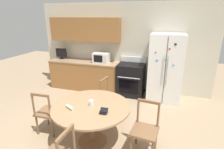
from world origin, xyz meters
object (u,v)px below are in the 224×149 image
at_px(dining_chair_far, 111,99).
at_px(dining_chair_left, 48,112).
at_px(wallet, 104,111).
at_px(oven_range, 131,79).
at_px(microwave, 101,58).
at_px(countertop_tv, 61,53).
at_px(candle_glass, 91,103).
at_px(dining_chair_right, 145,130).
at_px(refrigerator, 165,68).

bearing_deg(dining_chair_far, dining_chair_left, -38.14).
relative_size(dining_chair_far, dining_chair_left, 1.00).
distance_m(dining_chair_far, wallet, 1.18).
bearing_deg(dining_chair_left, wallet, -10.72).
bearing_deg(dining_chair_far, oven_range, 179.99).
bearing_deg(microwave, countertop_tv, 177.44).
bearing_deg(dining_chair_left, countertop_tv, 113.30).
height_order(dining_chair_left, wallet, dining_chair_left).
bearing_deg(wallet, countertop_tv, 133.26).
height_order(countertop_tv, wallet, countertop_tv).
distance_m(oven_range, candle_glass, 2.27).
xyz_separation_m(dining_chair_far, dining_chair_right, (0.89, -0.92, 0.00)).
distance_m(microwave, dining_chair_right, 2.84).
height_order(dining_chair_far, wallet, dining_chair_far).
bearing_deg(microwave, refrigerator, -2.43).
height_order(refrigerator, microwave, refrigerator).
relative_size(refrigerator, dining_chair_far, 2.00).
bearing_deg(countertop_tv, microwave, -2.56).
bearing_deg(oven_range, candle_glass, -96.66).
height_order(refrigerator, dining_chair_far, refrigerator).
bearing_deg(countertop_tv, dining_chair_right, -37.65).
xyz_separation_m(refrigerator, dining_chair_right, (-0.24, -2.18, -0.47)).
relative_size(oven_range, dining_chair_left, 1.20).
distance_m(microwave, countertop_tv, 1.41).
distance_m(oven_range, dining_chair_right, 2.34).
bearing_deg(countertop_tv, dining_chair_far, -33.51).
distance_m(countertop_tv, wallet, 3.45).
xyz_separation_m(dining_chair_far, wallet, (0.24, -1.10, 0.34)).
height_order(refrigerator, wallet, refrigerator).
distance_m(dining_chair_right, wallet, 0.76).
height_order(dining_chair_right, wallet, dining_chair_right).
xyz_separation_m(countertop_tv, dining_chair_right, (3.01, -2.32, -0.64)).
relative_size(refrigerator, candle_glass, 19.89).
height_order(dining_chair_far, dining_chair_left, same).
xyz_separation_m(dining_chair_right, wallet, (-0.65, -0.18, 0.34)).
bearing_deg(oven_range, dining_chair_far, -98.91).
relative_size(countertop_tv, dining_chair_right, 0.40).
relative_size(dining_chair_left, candle_glass, 9.94).
bearing_deg(candle_glass, dining_chair_far, 86.58).
relative_size(dining_chair_left, dining_chair_right, 1.00).
height_order(oven_range, candle_glass, oven_range).
relative_size(oven_range, dining_chair_right, 1.20).
relative_size(refrigerator, oven_range, 1.67).
distance_m(refrigerator, dining_chair_right, 2.24).
bearing_deg(candle_glass, wallet, -31.31).
height_order(dining_chair_left, dining_chair_right, same).
height_order(microwave, dining_chair_far, microwave).
xyz_separation_m(dining_chair_far, candle_glass, (-0.06, -0.92, 0.35)).
height_order(oven_range, dining_chair_left, oven_range).
bearing_deg(microwave, dining_chair_right, -54.64).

